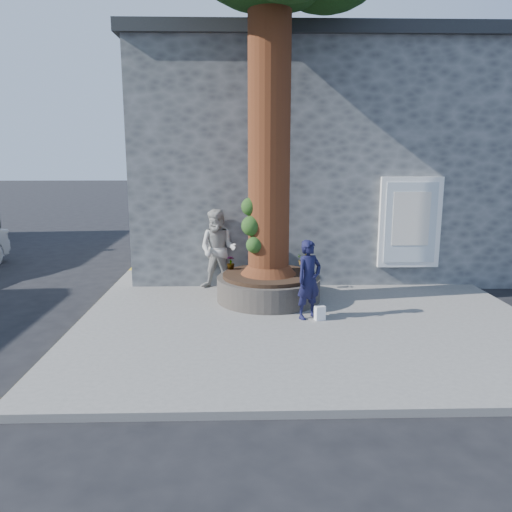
{
  "coord_description": "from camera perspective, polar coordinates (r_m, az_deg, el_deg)",
  "views": [
    {
      "loc": [
        0.23,
        -8.79,
        3.3
      ],
      "look_at": [
        0.5,
        1.35,
        1.25
      ],
      "focal_mm": 35.0,
      "sensor_mm": 36.0,
      "label": 1
    }
  ],
  "objects": [
    {
      "name": "man",
      "position": [
        9.86,
        6.07,
        -2.69
      ],
      "size": [
        0.69,
        0.63,
        1.57
      ],
      "primitive_type": "imported",
      "rotation": [
        0.0,
        0.0,
        0.59
      ],
      "color": "black",
      "rests_on": "pavement"
    },
    {
      "name": "stone_shop",
      "position": [
        16.15,
        6.65,
        10.84
      ],
      "size": [
        10.3,
        8.3,
        6.3
      ],
      "color": "#494C4E",
      "rests_on": "ground"
    },
    {
      "name": "ground",
      "position": [
        9.39,
        -2.88,
        -9.16
      ],
      "size": [
        120.0,
        120.0,
        0.0
      ],
      "primitive_type": "plane",
      "color": "black",
      "rests_on": "ground"
    },
    {
      "name": "plant_b",
      "position": [
        11.22,
        5.76,
        -0.82
      ],
      "size": [
        0.26,
        0.27,
        0.43
      ],
      "primitive_type": "imported",
      "rotation": [
        0.0,
        0.0,
        1.74
      ],
      "color": "gray",
      "rests_on": "planter"
    },
    {
      "name": "shopping_bag",
      "position": [
        9.93,
        7.31,
        -6.49
      ],
      "size": [
        0.23,
        0.18,
        0.28
      ],
      "primitive_type": "cube",
      "rotation": [
        0.0,
        0.0,
        0.31
      ],
      "color": "white",
      "rests_on": "pavement"
    },
    {
      "name": "yellow_line",
      "position": [
        10.84,
        -19.23,
        -6.95
      ],
      "size": [
        0.1,
        30.0,
        0.01
      ],
      "primitive_type": "cube",
      "color": "yellow",
      "rests_on": "ground"
    },
    {
      "name": "plant_d",
      "position": [
        11.98,
        5.29,
        -0.43
      ],
      "size": [
        0.26,
        0.28,
        0.26
      ],
      "primitive_type": "imported",
      "rotation": [
        0.0,
        0.0,
        4.94
      ],
      "color": "gray",
      "rests_on": "planter"
    },
    {
      "name": "plant_a",
      "position": [
        11.89,
        0.56,
        -0.14
      ],
      "size": [
        0.24,
        0.25,
        0.39
      ],
      "primitive_type": "imported",
      "rotation": [
        0.0,
        0.0,
        0.92
      ],
      "color": "gray",
      "rests_on": "planter"
    },
    {
      "name": "pavement",
      "position": [
        10.39,
        5.59,
        -6.8
      ],
      "size": [
        9.0,
        8.0,
        0.12
      ],
      "primitive_type": "cube",
      "color": "slate",
      "rests_on": "ground"
    },
    {
      "name": "woman",
      "position": [
        11.96,
        -4.34,
        0.73
      ],
      "size": [
        1.12,
        0.99,
        1.93
      ],
      "primitive_type": "imported",
      "rotation": [
        0.0,
        0.0,
        -0.32
      ],
      "color": "#B2B0AA",
      "rests_on": "pavement"
    },
    {
      "name": "plant_c",
      "position": [
        11.51,
        -2.91,
        -0.75
      ],
      "size": [
        0.18,
        0.18,
        0.31
      ],
      "primitive_type": "imported",
      "rotation": [
        0.0,
        0.0,
        3.18
      ],
      "color": "gray",
      "rests_on": "planter"
    },
    {
      "name": "planter",
      "position": [
        11.18,
        1.43,
        -3.54
      ],
      "size": [
        2.3,
        2.3,
        0.6
      ],
      "color": "black",
      "rests_on": "pavement"
    }
  ]
}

